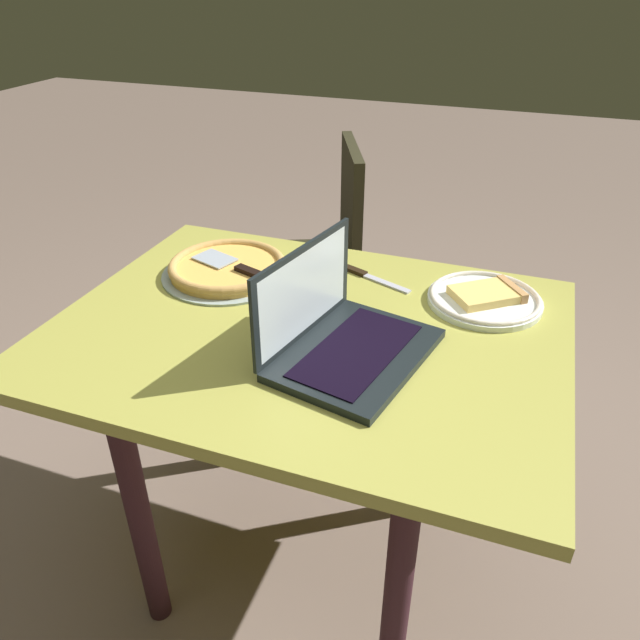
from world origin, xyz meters
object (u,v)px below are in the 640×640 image
(dining_table, at_px, (308,366))
(chair_near, at_px, (319,250))
(laptop, at_px, (341,335))
(pizza_tray, at_px, (228,268))
(pizza_plate, at_px, (485,298))
(table_knife, at_px, (364,274))

(dining_table, relative_size, chair_near, 1.24)
(laptop, relative_size, pizza_tray, 1.16)
(laptop, distance_m, chair_near, 1.10)
(laptop, relative_size, chair_near, 0.43)
(dining_table, xyz_separation_m, pizza_plate, (-0.35, -0.24, 0.12))
(chair_near, bearing_deg, laptop, 112.35)
(table_knife, height_order, chair_near, chair_near)
(dining_table, height_order, laptop, laptop)
(laptop, height_order, pizza_plate, laptop)
(dining_table, xyz_separation_m, table_knife, (-0.05, -0.27, 0.11))
(pizza_plate, height_order, pizza_tray, pizza_tray)
(pizza_plate, distance_m, table_knife, 0.31)
(pizza_plate, bearing_deg, laptop, 50.65)
(dining_table, relative_size, pizza_tray, 3.32)
(dining_table, relative_size, laptop, 2.86)
(laptop, xyz_separation_m, pizza_tray, (0.38, -0.24, -0.02))
(pizza_tray, relative_size, table_knife, 1.51)
(dining_table, height_order, pizza_plate, pizza_plate)
(pizza_plate, relative_size, chair_near, 0.30)
(dining_table, bearing_deg, pizza_tray, -30.49)
(chair_near, bearing_deg, dining_table, 108.47)
(dining_table, height_order, chair_near, chair_near)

